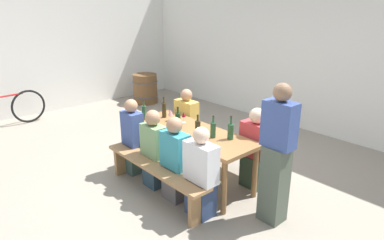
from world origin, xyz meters
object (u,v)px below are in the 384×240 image
object	(u,v)px
wine_bottle_3	(198,129)
seated_guest_far_1	(255,150)
wine_bottle_0	(178,120)
seated_guest_far_0	(187,125)
bench_far	(223,144)
wine_glass_0	(184,115)
seated_guest_near_3	(201,175)
bench_near	(155,171)
wine_barrel	(145,89)
seated_guest_near_1	(154,151)
seated_guest_near_2	(175,161)
wine_bottle_4	(144,112)
parked_bicycle_0	(3,110)
wine_bottle_2	(231,131)
wine_glass_1	(171,113)
wine_bottle_5	(213,130)
tasting_table	(192,136)
wine_bottle_1	(164,110)
standing_host	(277,157)
seated_guest_near_0	(133,138)

from	to	relation	value
wine_bottle_3	seated_guest_far_1	bearing A→B (deg)	52.74
wine_bottle_0	seated_guest_far_0	xyz separation A→B (m)	(-0.46, 0.56, -0.33)
bench_far	wine_glass_0	size ratio (longest dim) A/B	11.25
wine_bottle_3	seated_guest_near_3	xyz separation A→B (m)	(0.47, -0.38, -0.35)
bench_near	bench_far	size ratio (longest dim) A/B	1.00
bench_near	wine_bottle_3	bearing A→B (deg)	65.64
seated_guest_near_3	wine_barrel	xyz separation A→B (m)	(-4.49, 2.29, -0.15)
seated_guest_near_1	wine_barrel	world-z (taller)	seated_guest_near_1
seated_guest_near_3	seated_guest_near_2	bearing A→B (deg)	90.00
wine_bottle_0	wine_bottle_4	distance (m)	0.62
wine_barrel	wine_bottle_4	bearing A→B (deg)	-34.25
seated_guest_near_2	parked_bicycle_0	size ratio (longest dim) A/B	0.67
wine_bottle_3	wine_bottle_4	distance (m)	1.07
bench_far	wine_bottle_2	bearing A→B (deg)	-41.20
wine_glass_1	seated_guest_far_1	distance (m)	1.35
wine_bottle_5	tasting_table	bearing A→B (deg)	-175.77
seated_guest_near_3	wine_bottle_1	bearing A→B (deg)	68.46
bench_near	wine_barrel	world-z (taller)	wine_barrel
seated_guest_far_0	standing_host	size ratio (longest dim) A/B	0.69
seated_guest_near_2	wine_glass_1	bearing A→B (deg)	54.80
wine_bottle_2	standing_host	distance (m)	0.78
seated_guest_far_1	parked_bicycle_0	world-z (taller)	seated_guest_far_1
wine_bottle_4	wine_bottle_0	bearing A→B (deg)	15.75
wine_bottle_4	seated_guest_near_3	world-z (taller)	seated_guest_near_3
tasting_table	wine_bottle_2	size ratio (longest dim) A/B	6.21
parked_bicycle_0	wine_barrel	bearing A→B (deg)	-10.80
tasting_table	wine_glass_1	world-z (taller)	wine_glass_1
bench_near	seated_guest_far_0	xyz separation A→B (m)	(-0.69, 1.15, 0.18)
wine_glass_0	seated_guest_near_3	world-z (taller)	seated_guest_near_3
tasting_table	wine_barrel	distance (m)	4.19
bench_far	wine_bottle_1	world-z (taller)	wine_bottle_1
seated_guest_near_3	seated_guest_far_1	distance (m)	1.00
wine_bottle_0	seated_guest_near_0	bearing A→B (deg)	-138.65
standing_host	seated_guest_far_1	bearing A→B (deg)	-35.46
seated_guest_near_2	wine_barrel	world-z (taller)	seated_guest_near_2
wine_bottle_0	seated_guest_near_3	world-z (taller)	seated_guest_near_3
seated_guest_near_0	parked_bicycle_0	distance (m)	3.52
wine_glass_0	wine_glass_1	world-z (taller)	wine_glass_1
parked_bicycle_0	wine_glass_1	bearing A→B (deg)	-72.94
wine_bottle_5	seated_guest_near_3	size ratio (longest dim) A/B	0.27
seated_guest_near_3	seated_guest_far_1	bearing A→B (deg)	0.01
wine_bottle_0	standing_host	world-z (taller)	standing_host
seated_guest_far_1	wine_barrel	size ratio (longest dim) A/B	1.53
wine_bottle_3	seated_guest_far_1	distance (m)	0.84
seated_guest_near_2	wine_bottle_4	bearing A→B (deg)	75.60
wine_bottle_3	seated_guest_near_2	size ratio (longest dim) A/B	0.28
wine_barrel	bench_far	bearing A→B (deg)	-16.71
bench_near	wine_bottle_0	distance (m)	0.81
tasting_table	bench_far	xyz separation A→B (m)	(0.00, 0.65, -0.31)
tasting_table	wine_barrel	xyz separation A→B (m)	(-3.78, 1.79, -0.29)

